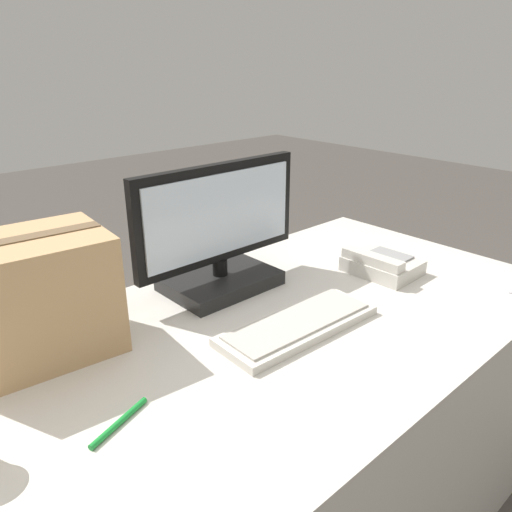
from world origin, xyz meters
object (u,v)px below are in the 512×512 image
at_px(desk_phone, 380,264).
at_px(cardboard_box, 35,297).
at_px(pen_marker, 119,422).
at_px(keyboard, 298,325).
at_px(monitor, 220,240).

bearing_deg(desk_phone, cardboard_box, 163.37).
xyz_separation_m(desk_phone, pen_marker, (-0.96, -0.08, -0.02)).
relative_size(desk_phone, pen_marker, 1.50).
bearing_deg(keyboard, desk_phone, 10.41).
distance_m(desk_phone, cardboard_box, 1.00).
bearing_deg(cardboard_box, desk_phone, -15.54).
distance_m(desk_phone, pen_marker, 0.96).
xyz_separation_m(keyboard, pen_marker, (-0.50, -0.01, -0.01)).
xyz_separation_m(keyboard, cardboard_box, (-0.51, 0.33, 0.13)).
distance_m(monitor, pen_marker, 0.63).
bearing_deg(keyboard, monitor, 90.08).
height_order(keyboard, pen_marker, keyboard).
bearing_deg(pen_marker, cardboard_box, 70.70).
height_order(monitor, cardboard_box, monitor).
relative_size(monitor, pen_marker, 3.81).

